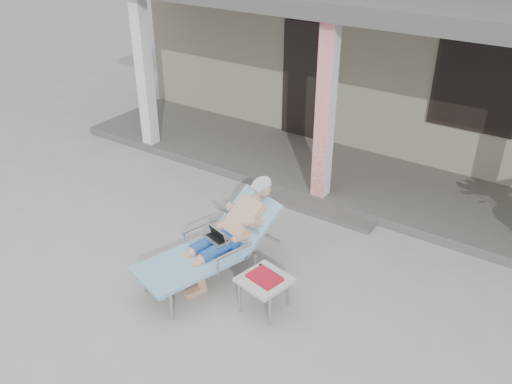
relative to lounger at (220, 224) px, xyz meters
The scene contains 7 objects.
ground 0.78m from the lounger, 38.73° to the left, with size 60.00×60.00×0.00m, color #9E9E99.
house 6.70m from the lounger, 88.52° to the left, with size 10.40×5.40×3.30m.
porch_deck 3.21m from the lounger, 86.89° to the left, with size 10.00×2.00×0.15m, color #605B56.
porch_overhang 3.70m from the lounger, 86.84° to the left, with size 10.00×2.30×2.85m.
porch_step 2.12m from the lounger, 85.10° to the left, with size 2.00×0.30×0.07m, color #605B56.
lounger is the anchor object (origin of this frame).
side_table 0.90m from the lounger, 16.17° to the right, with size 0.60×0.60×0.46m.
Camera 1 is at (3.20, -4.41, 4.21)m, focal length 38.00 mm.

